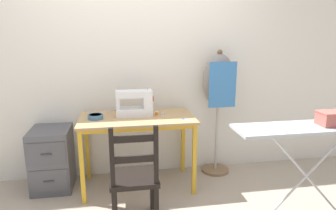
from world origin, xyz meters
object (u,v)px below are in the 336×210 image
(sewing_machine, at_px, (136,104))
(fabric_bowl, at_px, (95,116))
(thread_spool_near_machine, at_px, (157,113))
(filing_cabinet, at_px, (52,159))
(wooden_chair, at_px, (134,178))
(ironing_board, at_px, (312,131))
(storage_box, at_px, (330,118))
(scissors, at_px, (185,119))
(dress_form, at_px, (219,86))
(thread_spool_mid_table, at_px, (163,114))

(sewing_machine, xyz_separation_m, fabric_bowl, (-0.41, -0.06, -0.10))
(fabric_bowl, relative_size, thread_spool_near_machine, 3.60)
(sewing_machine, height_order, filing_cabinet, sewing_machine)
(sewing_machine, relative_size, wooden_chair, 0.42)
(wooden_chair, xyz_separation_m, ironing_board, (1.45, -0.20, 0.40))
(storage_box, bearing_deg, thread_spool_near_machine, 145.12)
(fabric_bowl, relative_size, filing_cabinet, 0.24)
(fabric_bowl, height_order, scissors, fabric_bowl)
(fabric_bowl, height_order, wooden_chair, wooden_chair)
(wooden_chair, bearing_deg, sewing_machine, 84.18)
(thread_spool_near_machine, bearing_deg, dress_form, 12.78)
(fabric_bowl, bearing_deg, sewing_machine, 8.29)
(sewing_machine, relative_size, storage_box, 1.98)
(scissors, distance_m, dress_form, 0.65)
(thread_spool_mid_table, bearing_deg, sewing_machine, 172.25)
(sewing_machine, xyz_separation_m, scissors, (0.47, -0.24, -0.12))
(ironing_board, bearing_deg, thread_spool_near_machine, 142.27)
(wooden_chair, height_order, ironing_board, wooden_chair)
(scissors, xyz_separation_m, dress_form, (0.46, 0.37, 0.26))
(dress_form, bearing_deg, scissors, -141.29)
(thread_spool_mid_table, relative_size, ironing_board, 0.02)
(thread_spool_mid_table, relative_size, storage_box, 0.16)
(thread_spool_mid_table, height_order, dress_form, dress_form)
(ironing_board, bearing_deg, filing_cabinet, 156.59)
(sewing_machine, distance_m, storage_box, 1.79)
(sewing_machine, bearing_deg, ironing_board, -33.98)
(filing_cabinet, height_order, storage_box, storage_box)
(thread_spool_near_machine, relative_size, wooden_chair, 0.05)
(dress_form, bearing_deg, storage_box, -61.35)
(sewing_machine, relative_size, scissors, 3.39)
(sewing_machine, bearing_deg, wooden_chair, -95.82)
(thread_spool_near_machine, relative_size, thread_spool_mid_table, 1.35)
(fabric_bowl, bearing_deg, thread_spool_mid_table, 1.94)
(scissors, distance_m, thread_spool_mid_table, 0.28)
(filing_cabinet, xyz_separation_m, dress_form, (1.82, 0.08, 0.71))
(wooden_chair, bearing_deg, dress_form, 40.53)
(wooden_chair, xyz_separation_m, filing_cabinet, (-0.82, 0.78, -0.10))
(sewing_machine, xyz_separation_m, thread_spool_mid_table, (0.27, -0.04, -0.11))
(fabric_bowl, relative_size, thread_spool_mid_table, 4.85)
(scissors, distance_m, storage_box, 1.28)
(sewing_machine, bearing_deg, thread_spool_mid_table, -7.75)
(filing_cabinet, bearing_deg, storage_box, -22.40)
(sewing_machine, distance_m, thread_spool_near_machine, 0.24)
(ironing_board, bearing_deg, scissors, 142.69)
(fabric_bowl, distance_m, storage_box, 2.13)
(fabric_bowl, bearing_deg, filing_cabinet, 166.52)
(wooden_chair, bearing_deg, thread_spool_mid_table, 63.31)
(wooden_chair, height_order, dress_form, dress_form)
(sewing_machine, bearing_deg, scissors, -26.74)
(filing_cabinet, relative_size, storage_box, 3.32)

